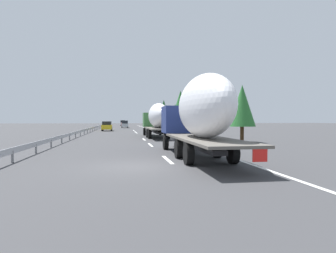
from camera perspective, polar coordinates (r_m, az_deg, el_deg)
ground_plane at (r=53.52m, az=-8.36°, el=-0.99°), size 260.00×260.00×0.00m
lane_stripe_0 at (r=15.81m, az=-0.10°, el=-6.43°), size 3.20×0.20×0.01m
lane_stripe_1 at (r=25.04m, az=-3.44°, el=-3.57°), size 3.20×0.20×0.01m
lane_stripe_2 at (r=32.00m, az=-4.66°, el=-2.51°), size 3.20×0.20×0.01m
lane_stripe_3 at (r=48.11m, az=-6.13°, el=-1.23°), size 3.20×0.20×0.01m
lane_stripe_4 at (r=52.51m, az=-6.38°, el=-1.02°), size 3.20×0.20×0.01m
lane_stripe_5 at (r=59.08m, az=-6.67°, el=-0.76°), size 3.20×0.20×0.01m
edge_line_right at (r=58.84m, az=-3.05°, el=-0.76°), size 110.00×0.20×0.01m
truck_lead at (r=35.41m, az=-2.17°, el=1.63°), size 14.10×2.55×4.03m
truck_trailing at (r=16.44m, az=5.90°, el=2.69°), size 13.48×2.55×4.47m
car_yellow_coupe at (r=57.40m, az=-11.76°, el=0.08°), size 4.18×1.91×1.83m
car_silver_hatch at (r=78.69m, az=-8.38°, el=0.45°), size 4.80×1.75×1.94m
car_red_compact at (r=91.84m, az=-8.50°, el=0.56°), size 4.32×1.79×1.88m
car_white_van at (r=108.10m, az=-8.79°, el=0.68°), size 4.12×1.77×1.94m
road_sign at (r=61.21m, az=-2.16°, el=1.33°), size 0.10×0.90×3.12m
tree_0 at (r=66.63m, az=1.40°, el=2.75°), size 2.97×2.97×5.68m
tree_1 at (r=53.91m, az=2.43°, el=3.86°), size 3.68×3.68×7.49m
tree_2 at (r=76.05m, az=-0.82°, el=3.14°), size 3.12×3.12×7.29m
tree_3 at (r=40.88m, az=5.77°, el=3.60°), size 3.37×3.37×6.28m
tree_4 at (r=29.09m, az=14.19°, el=3.92°), size 2.55×2.55×5.50m
tree_5 at (r=81.93m, az=0.39°, el=2.31°), size 3.56×3.56×5.43m
guardrail_median at (r=56.75m, az=-14.46°, el=-0.30°), size 94.00×0.10×0.76m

